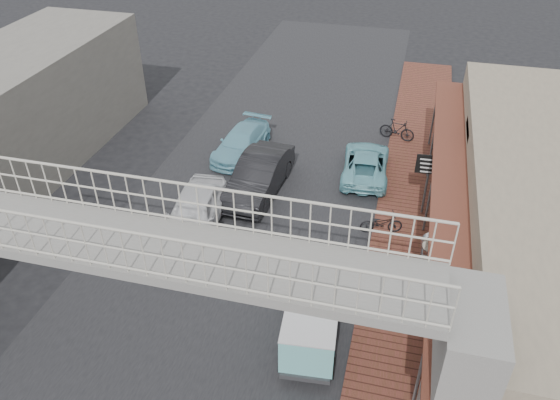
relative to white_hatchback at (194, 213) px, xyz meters
The scene contains 15 objects.
ground 3.49m from the white_hatchback, 60.84° to the right, with size 120.00×120.00×0.00m, color black.
road_strip 3.48m from the white_hatchback, 60.84° to the right, with size 10.00×60.00×0.01m, color black.
sidewalk 8.19m from the white_hatchback, ahead, with size 3.00×40.00×0.10m, color brown.
shophouse_row 12.72m from the white_hatchback, ahead, with size 7.20×18.00×4.00m.
footbridge 7.55m from the white_hatchback, 76.64° to the right, with size 16.40×2.40×6.34m.
building_far_left 9.97m from the white_hatchback, 162.01° to the left, with size 5.00×14.00×5.00m, color gray.
white_hatchback is the anchor object (origin of this frame).
dark_sedan 3.56m from the white_hatchback, 62.30° to the left, with size 1.69×4.85×1.60m, color black.
angkot_curb 8.11m from the white_hatchback, 43.76° to the left, with size 1.96×4.24×1.18m, color #76C2CE.
angkot_far 6.02m from the white_hatchback, 90.46° to the left, with size 1.71×4.21×1.22m, color #78BCD0.
angkot_van 7.00m from the white_hatchback, 38.64° to the right, with size 1.85×3.55×1.68m.
motorcycle_near 7.11m from the white_hatchback, 11.99° to the left, with size 0.57×1.63×0.85m, color black.
motorcycle_far 11.49m from the white_hatchback, 52.75° to the left, with size 0.49×1.74×1.05m, color black.
street_clock 8.93m from the white_hatchback, 11.52° to the right, with size 0.66×0.53×2.69m.
arrow_sign 9.78m from the white_hatchback, 19.41° to the left, with size 1.59×1.01×2.72m.
Camera 1 is at (5.66, -12.44, 13.03)m, focal length 35.00 mm.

